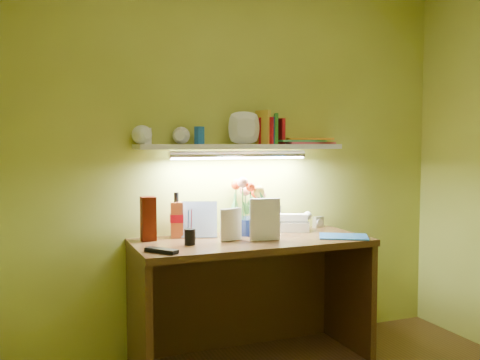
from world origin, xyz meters
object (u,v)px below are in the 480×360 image
Objects in this scene: desk at (252,301)px; whisky_bottle at (176,215)px; desk_clock at (318,222)px; telephone at (292,221)px; flower_bouquet at (248,206)px.

whisky_bottle is (-0.40, 0.22, 0.51)m from desk.
desk_clock is (0.60, 0.25, 0.41)m from desk.
whisky_bottle is (-0.77, 0.04, 0.07)m from telephone.
flower_bouquet is at bearing -5.43° from whisky_bottle.
desk_clock is 0.26× the size of whisky_bottle.
desk_clock is at bearing 22.50° from desk.
whisky_bottle is at bearing 151.16° from desk.
desk_clock is at bearing 39.03° from telephone.
whisky_bottle is at bearing 174.57° from flower_bouquet.
flower_bouquet is at bearing 172.93° from desk_clock.
desk is at bearing -171.70° from desk_clock.
telephone is (0.36, 0.18, 0.44)m from desk.
desk_clock is 1.00m from whisky_bottle.
telephone is (0.31, 0.01, -0.11)m from flower_bouquet.
flower_bouquet reaches higher than desk.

